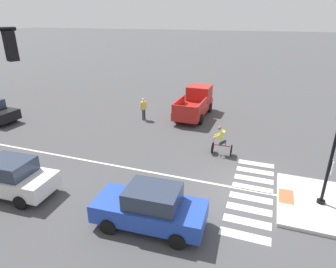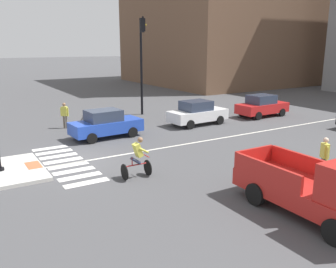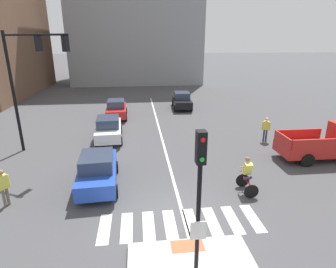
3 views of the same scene
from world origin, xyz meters
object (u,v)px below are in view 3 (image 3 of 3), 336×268
object	(u,v)px
pickup_truck_red_cross_right	(330,143)
pedestrian_at_curb_left	(3,185)
signal_pole	(199,197)
car_white_westbound_far	(109,128)
car_blue_westbound_near	(98,170)
traffic_light_mast	(27,73)
car_black_eastbound_distant	(182,100)
car_red_westbound_distant	(116,109)
cyclist	(247,175)
pedestrian_waiting_far_side	(266,127)

from	to	relation	value
pickup_truck_red_cross_right	pedestrian_at_curb_left	distance (m)	17.06
signal_pole	car_white_westbound_far	bearing A→B (deg)	105.58
signal_pole	pickup_truck_red_cross_right	xyz separation A→B (m)	(9.65, 7.87, -1.87)
car_blue_westbound_near	pedestrian_at_curb_left	world-z (taller)	pedestrian_at_curb_left
traffic_light_mast	car_blue_westbound_near	size ratio (longest dim) A/B	1.72
car_blue_westbound_near	car_black_eastbound_distant	distance (m)	16.81
car_black_eastbound_distant	pickup_truck_red_cross_right	bearing A→B (deg)	-64.47
traffic_light_mast	car_red_westbound_distant	bearing A→B (deg)	61.53
car_black_eastbound_distant	cyclist	size ratio (longest dim) A/B	2.49
signal_pole	traffic_light_mast	distance (m)	13.32
car_black_eastbound_distant	pedestrian_waiting_far_side	distance (m)	11.18
pedestrian_waiting_far_side	traffic_light_mast	bearing A→B (deg)	-178.05
pickup_truck_red_cross_right	pedestrian_waiting_far_side	xyz separation A→B (m)	(-2.38, 3.34, 0.00)
signal_pole	car_black_eastbound_distant	size ratio (longest dim) A/B	1.07
pickup_truck_red_cross_right	pedestrian_waiting_far_side	world-z (taller)	pickup_truck_red_cross_right
traffic_light_mast	car_black_eastbound_distant	xyz separation A→B (m)	(10.74, 10.88, -4.11)
car_blue_westbound_near	signal_pole	bearing A→B (deg)	-60.41
car_white_westbound_far	car_red_westbound_distant	distance (m)	5.88
car_white_westbound_far	car_blue_westbound_near	bearing A→B (deg)	-89.36
cyclist	pedestrian_waiting_far_side	bearing A→B (deg)	58.92
traffic_light_mast	cyclist	bearing A→B (deg)	-28.42
pickup_truck_red_cross_right	cyclist	world-z (taller)	pickup_truck_red_cross_right
pedestrian_waiting_far_side	car_white_westbound_far	bearing A→B (deg)	172.07
traffic_light_mast	pedestrian_waiting_far_side	world-z (taller)	traffic_light_mast
traffic_light_mast	car_blue_westbound_near	world-z (taller)	traffic_light_mast
pedestrian_waiting_far_side	car_blue_westbound_near	bearing A→B (deg)	-154.62
car_black_eastbound_distant	pedestrian_at_curb_left	distance (m)	19.68
pedestrian_at_curb_left	pedestrian_waiting_far_side	world-z (taller)	same
signal_pole	traffic_light_mast	xyz separation A→B (m)	(-7.65, 10.71, 2.07)
cyclist	pedestrian_at_curb_left	xyz separation A→B (m)	(-10.50, 0.03, 0.11)
car_blue_westbound_near	car_red_westbound_distant	bearing A→B (deg)	89.51
signal_pole	traffic_light_mast	bearing A→B (deg)	125.53
cyclist	pickup_truck_red_cross_right	bearing A→B (deg)	26.48
traffic_light_mast	pedestrian_waiting_far_side	size ratio (longest dim) A/B	4.30
car_black_eastbound_distant	pickup_truck_red_cross_right	distance (m)	15.20
cyclist	traffic_light_mast	bearing A→B (deg)	151.58
signal_pole	pickup_truck_red_cross_right	world-z (taller)	signal_pole
traffic_light_mast	pedestrian_at_curb_left	xyz separation A→B (m)	(0.52, -5.93, -3.93)
car_blue_westbound_near	pickup_truck_red_cross_right	xyz separation A→B (m)	(13.12, 1.75, 0.17)
pedestrian_at_curb_left	pedestrian_waiting_far_side	bearing A→B (deg)	24.10
car_white_westbound_far	pedestrian_at_curb_left	bearing A→B (deg)	-114.24
car_white_westbound_far	cyclist	size ratio (longest dim) A/B	2.49
car_blue_westbound_near	car_black_eastbound_distant	bearing A→B (deg)	66.99
car_black_eastbound_distant	car_white_westbound_far	bearing A→B (deg)	-126.85
traffic_light_mast	pedestrian_waiting_far_side	xyz separation A→B (m)	(14.91, 0.51, -3.93)
traffic_light_mast	car_white_westbound_far	distance (m)	6.14
cyclist	pedestrian_waiting_far_side	world-z (taller)	cyclist
cyclist	pedestrian_at_curb_left	world-z (taller)	cyclist
traffic_light_mast	car_red_westbound_distant	distance (m)	9.87
traffic_light_mast	pickup_truck_red_cross_right	distance (m)	17.96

